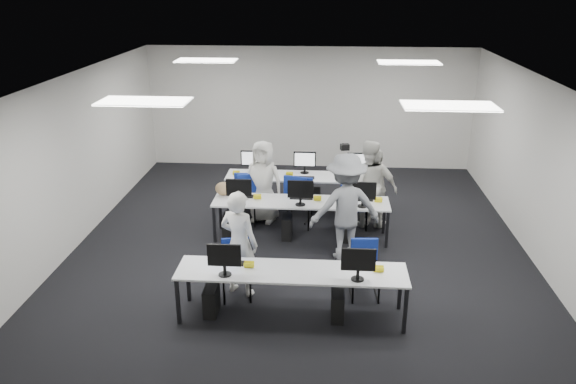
# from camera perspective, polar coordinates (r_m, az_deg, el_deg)

# --- Properties ---
(room) EXTENTS (9.00, 9.02, 3.00)m
(room) POSITION_cam_1_polar(r_m,az_deg,el_deg) (9.74, 1.29, 2.84)
(room) COLOR black
(room) RESTS_ON ground
(ceiling_panels) EXTENTS (5.20, 4.60, 0.02)m
(ceiling_panels) POSITION_cam_1_polar(r_m,az_deg,el_deg) (9.39, 1.37, 11.49)
(ceiling_panels) COLOR white
(ceiling_panels) RESTS_ON room
(desk_front) EXTENTS (3.20, 0.70, 0.73)m
(desk_front) POSITION_cam_1_polar(r_m,az_deg,el_deg) (7.86, 0.37, -8.31)
(desk_front) COLOR silver
(desk_front) RESTS_ON ground
(desk_mid) EXTENTS (3.20, 0.70, 0.73)m
(desk_mid) POSITION_cam_1_polar(r_m,az_deg,el_deg) (10.21, 1.31, -1.19)
(desk_mid) COLOR silver
(desk_mid) RESTS_ON ground
(desk_back) EXTENTS (3.20, 0.70, 0.73)m
(desk_back) POSITION_cam_1_polar(r_m,az_deg,el_deg) (11.52, 1.66, 1.42)
(desk_back) COLOR silver
(desk_back) RESTS_ON ground
(equipment_front) EXTENTS (2.51, 0.41, 1.19)m
(equipment_front) POSITION_cam_1_polar(r_m,az_deg,el_deg) (8.02, -1.04, -10.34)
(equipment_front) COLOR #0B2F9A
(equipment_front) RESTS_ON desk_front
(equipment_mid) EXTENTS (2.91, 0.41, 1.19)m
(equipment_mid) POSITION_cam_1_polar(r_m,az_deg,el_deg) (10.33, 0.23, -2.86)
(equipment_mid) COLOR white
(equipment_mid) RESTS_ON desk_mid
(equipment_back) EXTENTS (2.91, 0.41, 1.19)m
(equipment_back) POSITION_cam_1_polar(r_m,az_deg,el_deg) (11.64, 2.59, -0.07)
(equipment_back) COLOR white
(equipment_back) RESTS_ON desk_back
(chair_0) EXTENTS (0.51, 0.54, 0.88)m
(chair_0) POSITION_cam_1_polar(r_m,az_deg,el_deg) (8.58, -5.25, -8.83)
(chair_0) COLOR navy
(chair_0) RESTS_ON ground
(chair_1) EXTENTS (0.45, 0.49, 0.87)m
(chair_1) POSITION_cam_1_polar(r_m,az_deg,el_deg) (8.62, 7.76, -8.79)
(chair_1) COLOR navy
(chair_1) RESTS_ON ground
(chair_2) EXTENTS (0.48, 0.52, 0.95)m
(chair_2) POSITION_cam_1_polar(r_m,az_deg,el_deg) (11.06, -4.37, -1.60)
(chair_2) COLOR navy
(chair_2) RESTS_ON ground
(chair_3) EXTENTS (0.50, 0.54, 0.92)m
(chair_3) POSITION_cam_1_polar(r_m,az_deg,el_deg) (10.89, 1.23, -1.96)
(chair_3) COLOR navy
(chair_3) RESTS_ON ground
(chair_4) EXTENTS (0.42, 0.45, 0.81)m
(chair_4) POSITION_cam_1_polar(r_m,az_deg,el_deg) (10.91, 6.93, -2.27)
(chair_4) COLOR navy
(chair_4) RESTS_ON ground
(chair_5) EXTENTS (0.58, 0.61, 0.96)m
(chair_5) POSITION_cam_1_polar(r_m,az_deg,el_deg) (11.32, -4.07, -1.02)
(chair_5) COLOR navy
(chair_5) RESTS_ON ground
(chair_6) EXTENTS (0.58, 0.61, 0.96)m
(chair_6) POSITION_cam_1_polar(r_m,az_deg,el_deg) (11.16, 1.02, -1.29)
(chair_6) COLOR navy
(chair_6) RESTS_ON ground
(chair_7) EXTENTS (0.45, 0.48, 0.83)m
(chair_7) POSITION_cam_1_polar(r_m,az_deg,el_deg) (11.11, 6.36, -1.76)
(chair_7) COLOR navy
(chair_7) RESTS_ON ground
(handbag) EXTENTS (0.32, 0.21, 0.26)m
(handbag) POSITION_cam_1_polar(r_m,az_deg,el_deg) (10.49, -6.56, 0.33)
(handbag) COLOR olive
(handbag) RESTS_ON desk_mid
(student_0) EXTENTS (0.71, 0.59, 1.66)m
(student_0) POSITION_cam_1_polar(r_m,az_deg,el_deg) (8.41, -4.98, -5.21)
(student_0) COLOR silver
(student_0) RESTS_ON ground
(student_1) EXTENTS (0.84, 0.67, 1.70)m
(student_1) POSITION_cam_1_polar(r_m,az_deg,el_deg) (10.83, 8.05, 0.87)
(student_1) COLOR silver
(student_1) RESTS_ON ground
(student_2) EXTENTS (0.90, 0.71, 1.63)m
(student_2) POSITION_cam_1_polar(r_m,az_deg,el_deg) (10.93, -2.53, 1.07)
(student_2) COLOR silver
(student_2) RESTS_ON ground
(student_3) EXTENTS (0.97, 0.71, 1.52)m
(student_3) POSITION_cam_1_polar(r_m,az_deg,el_deg) (10.92, 8.80, 0.51)
(student_3) COLOR silver
(student_3) RESTS_ON ground
(photographer) EXTENTS (1.34, 0.97, 1.87)m
(photographer) POSITION_cam_1_polar(r_m,az_deg,el_deg) (9.43, 5.86, -1.56)
(photographer) COLOR slate
(photographer) RESTS_ON ground
(dslr_camera) EXTENTS (0.18, 0.21, 0.10)m
(dslr_camera) POSITION_cam_1_polar(r_m,az_deg,el_deg) (9.27, 5.79, 4.57)
(dslr_camera) COLOR black
(dslr_camera) RESTS_ON photographer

